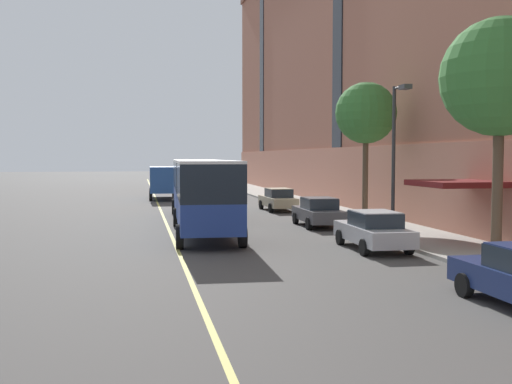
{
  "coord_description": "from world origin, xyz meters",
  "views": [
    {
      "loc": [
        -3.98,
        -28.73,
        3.68
      ],
      "look_at": [
        2.27,
        3.0,
        1.8
      ],
      "focal_mm": 42.0,
      "sensor_mm": 36.0,
      "label": 1
    }
  ],
  "objects_px": {
    "box_truck": "(163,180)",
    "fire_hydrant": "(348,217)",
    "parked_car_darkgray_0": "(318,212)",
    "street_tree_mid_block": "(366,114)",
    "parked_car_silver_2": "(373,230)",
    "street_tree_near_corner": "(500,78)",
    "parked_car_champagne_4": "(278,199)",
    "street_lamp": "(396,144)",
    "city_bus": "(200,188)"
  },
  "relations": [
    {
      "from": "box_truck",
      "to": "fire_hydrant",
      "type": "bearing_deg",
      "value": -68.36
    },
    {
      "from": "parked_car_darkgray_0",
      "to": "street_tree_mid_block",
      "type": "relative_size",
      "value": 0.59
    },
    {
      "from": "parked_car_silver_2",
      "to": "street_tree_near_corner",
      "type": "xyz_separation_m",
      "value": [
        2.8,
        -4.01,
        5.55
      ]
    },
    {
      "from": "parked_car_darkgray_0",
      "to": "street_tree_mid_block",
      "type": "distance_m",
      "value": 5.83
    },
    {
      "from": "parked_car_champagne_4",
      "to": "fire_hydrant",
      "type": "xyz_separation_m",
      "value": [
        1.58,
        -9.62,
        -0.29
      ]
    },
    {
      "from": "street_tree_mid_block",
      "to": "street_tree_near_corner",
      "type": "bearing_deg",
      "value": -90.0
    },
    {
      "from": "parked_car_champagne_4",
      "to": "street_tree_mid_block",
      "type": "distance_m",
      "value": 11.24
    },
    {
      "from": "parked_car_darkgray_0",
      "to": "street_lamp",
      "type": "relative_size",
      "value": 0.67
    },
    {
      "from": "city_bus",
      "to": "street_lamp",
      "type": "relative_size",
      "value": 2.71
    },
    {
      "from": "box_truck",
      "to": "street_lamp",
      "type": "bearing_deg",
      "value": -72.28
    },
    {
      "from": "parked_car_silver_2",
      "to": "parked_car_champagne_4",
      "type": "xyz_separation_m",
      "value": [
        0.27,
        17.66,
        -0.0
      ]
    },
    {
      "from": "parked_car_silver_2",
      "to": "parked_car_champagne_4",
      "type": "bearing_deg",
      "value": 89.13
    },
    {
      "from": "city_bus",
      "to": "street_tree_mid_block",
      "type": "height_order",
      "value": "street_tree_mid_block"
    },
    {
      "from": "parked_car_darkgray_0",
      "to": "parked_car_champagne_4",
      "type": "bearing_deg",
      "value": 89.57
    },
    {
      "from": "city_bus",
      "to": "street_tree_near_corner",
      "type": "relative_size",
      "value": 2.19
    },
    {
      "from": "box_truck",
      "to": "street_lamp",
      "type": "relative_size",
      "value": 1.12
    },
    {
      "from": "parked_car_darkgray_0",
      "to": "parked_car_silver_2",
      "type": "height_order",
      "value": "same"
    },
    {
      "from": "fire_hydrant",
      "to": "street_tree_near_corner",
      "type": "bearing_deg",
      "value": -85.47
    },
    {
      "from": "parked_car_darkgray_0",
      "to": "street_lamp",
      "type": "bearing_deg",
      "value": -73.1
    },
    {
      "from": "parked_car_darkgray_0",
      "to": "street_tree_near_corner",
      "type": "bearing_deg",
      "value": -77.82
    },
    {
      "from": "city_bus",
      "to": "box_truck",
      "type": "height_order",
      "value": "city_bus"
    },
    {
      "from": "parked_car_silver_2",
      "to": "fire_hydrant",
      "type": "height_order",
      "value": "parked_car_silver_2"
    },
    {
      "from": "parked_car_darkgray_0",
      "to": "parked_car_champagne_4",
      "type": "height_order",
      "value": "same"
    },
    {
      "from": "box_truck",
      "to": "street_tree_near_corner",
      "type": "bearing_deg",
      "value": -74.05
    },
    {
      "from": "box_truck",
      "to": "fire_hydrant",
      "type": "relative_size",
      "value": 10.34
    },
    {
      "from": "street_tree_mid_block",
      "to": "street_lamp",
      "type": "distance_m",
      "value": 6.06
    },
    {
      "from": "city_bus",
      "to": "box_truck",
      "type": "distance_m",
      "value": 21.39
    },
    {
      "from": "street_tree_near_corner",
      "to": "parked_car_champagne_4",
      "type": "bearing_deg",
      "value": 96.67
    },
    {
      "from": "street_tree_near_corner",
      "to": "street_lamp",
      "type": "relative_size",
      "value": 1.24
    },
    {
      "from": "parked_car_darkgray_0",
      "to": "street_tree_near_corner",
      "type": "height_order",
      "value": "street_tree_near_corner"
    },
    {
      "from": "city_bus",
      "to": "street_lamp",
      "type": "bearing_deg",
      "value": -40.89
    },
    {
      "from": "street_tree_near_corner",
      "to": "box_truck",
      "type": "bearing_deg",
      "value": 105.95
    },
    {
      "from": "city_bus",
      "to": "street_tree_mid_block",
      "type": "relative_size",
      "value": 2.39
    },
    {
      "from": "parked_car_silver_2",
      "to": "street_tree_near_corner",
      "type": "height_order",
      "value": "street_tree_near_corner"
    },
    {
      "from": "parked_car_silver_2",
      "to": "street_tree_mid_block",
      "type": "xyz_separation_m",
      "value": [
        2.8,
        8.03,
        5.21
      ]
    },
    {
      "from": "city_bus",
      "to": "parked_car_darkgray_0",
      "type": "bearing_deg",
      "value": -9.94
    },
    {
      "from": "parked_car_champagne_4",
      "to": "box_truck",
      "type": "distance_m",
      "value": 14.81
    },
    {
      "from": "parked_car_champagne_4",
      "to": "parked_car_silver_2",
      "type": "bearing_deg",
      "value": -90.87
    },
    {
      "from": "parked_car_silver_2",
      "to": "box_truck",
      "type": "xyz_separation_m",
      "value": [
        -7.06,
        30.5,
        0.87
      ]
    },
    {
      "from": "city_bus",
      "to": "parked_car_darkgray_0",
      "type": "relative_size",
      "value": 4.05
    },
    {
      "from": "parked_car_darkgray_0",
      "to": "parked_car_champagne_4",
      "type": "distance_m",
      "value": 9.61
    },
    {
      "from": "box_truck",
      "to": "parked_car_darkgray_0",
      "type": "bearing_deg",
      "value": -72.08
    },
    {
      "from": "parked_car_silver_2",
      "to": "box_truck",
      "type": "height_order",
      "value": "box_truck"
    },
    {
      "from": "parked_car_champagne_4",
      "to": "street_tree_mid_block",
      "type": "height_order",
      "value": "street_tree_mid_block"
    },
    {
      "from": "parked_car_champagne_4",
      "to": "box_truck",
      "type": "height_order",
      "value": "box_truck"
    },
    {
      "from": "parked_car_silver_2",
      "to": "parked_car_champagne_4",
      "type": "height_order",
      "value": "same"
    },
    {
      "from": "street_tree_mid_block",
      "to": "fire_hydrant",
      "type": "bearing_deg",
      "value": 179.51
    },
    {
      "from": "fire_hydrant",
      "to": "city_bus",
      "type": "bearing_deg",
      "value": 172.01
    },
    {
      "from": "street_tree_near_corner",
      "to": "street_lamp",
      "type": "xyz_separation_m",
      "value": [
        -0.85,
        6.3,
        -2.09
      ]
    },
    {
      "from": "street_tree_near_corner",
      "to": "fire_hydrant",
      "type": "relative_size",
      "value": 11.41
    }
  ]
}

